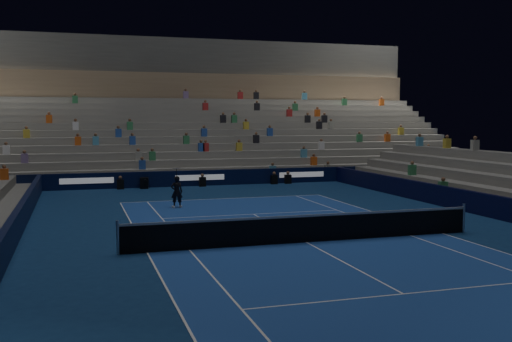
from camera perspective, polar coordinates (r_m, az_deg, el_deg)
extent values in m
plane|color=navy|center=(20.84, 4.85, -6.87)|extent=(90.00, 90.00, 0.00)
cube|color=navy|center=(20.84, 4.85, -6.86)|extent=(10.97, 23.77, 0.01)
cube|color=black|center=(38.37, -5.45, -0.68)|extent=(44.00, 0.25, 1.00)
cube|color=black|center=(19.41, -22.98, -6.63)|extent=(0.25, 37.00, 1.00)
cube|color=slate|center=(39.38, -5.74, -0.90)|extent=(44.00, 1.00, 0.50)
cube|color=slate|center=(40.33, -6.02, -0.41)|extent=(44.00, 1.00, 1.00)
cube|color=slate|center=(41.28, -6.29, 0.07)|extent=(44.00, 1.00, 1.50)
cube|color=slate|center=(42.24, -6.54, 0.51)|extent=(44.00, 1.00, 2.00)
cube|color=slate|center=(43.21, -6.78, 0.94)|extent=(44.00, 1.00, 2.50)
cube|color=slate|center=(44.17, -7.02, 1.35)|extent=(44.00, 1.00, 3.00)
cube|color=slate|center=(45.14, -7.24, 1.75)|extent=(44.00, 1.00, 3.50)
cube|color=slate|center=(46.11, -7.45, 2.12)|extent=(44.00, 1.00, 4.00)
cube|color=slate|center=(47.09, -7.66, 2.48)|extent=(44.00, 1.00, 4.50)
cube|color=slate|center=(48.06, -7.86, 2.83)|extent=(44.00, 1.00, 5.00)
cube|color=slate|center=(49.04, -8.04, 3.16)|extent=(44.00, 1.00, 5.50)
cube|color=slate|center=(50.02, -8.23, 3.48)|extent=(44.00, 1.00, 6.00)
cube|color=#80694F|center=(51.17, -8.47, 8.11)|extent=(44.00, 0.60, 2.20)
cube|color=#444441|center=(52.76, -8.74, 10.84)|extent=(44.00, 2.40, 3.00)
cylinder|color=#B2B2B7|center=(19.33, -13.16, -6.26)|extent=(0.10, 0.10, 1.10)
cylinder|color=#B2B2B7|center=(23.83, 19.34, -4.29)|extent=(0.10, 0.10, 1.10)
cube|color=black|center=(20.75, 4.86, -5.65)|extent=(12.80, 0.03, 0.90)
cube|color=white|center=(20.66, 4.87, -4.32)|extent=(12.80, 0.04, 0.08)
imported|color=black|center=(28.94, -7.63, -2.00)|extent=(0.60, 0.43, 1.55)
cube|color=black|center=(37.39, -10.68, -1.14)|extent=(0.60, 0.69, 0.67)
cylinder|color=black|center=(36.89, -10.60, -0.91)|extent=(0.22, 0.37, 0.16)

